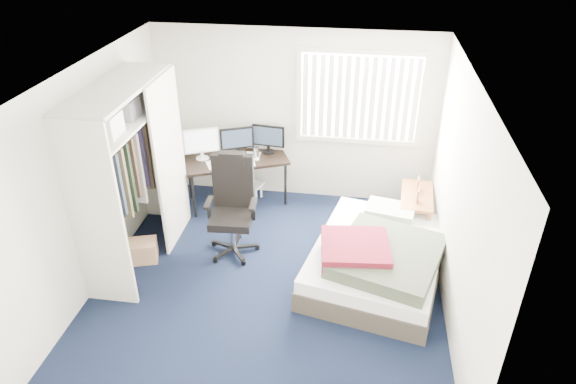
% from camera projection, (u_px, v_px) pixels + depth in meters
% --- Properties ---
extents(ground, '(4.20, 4.20, 0.00)m').
position_uv_depth(ground, '(270.00, 280.00, 6.14)').
color(ground, black).
rests_on(ground, ground).
extents(room_shell, '(4.20, 4.20, 4.20)m').
position_uv_depth(room_shell, '(267.00, 168.00, 5.38)').
color(room_shell, silver).
rests_on(room_shell, ground).
extents(window_assembly, '(1.72, 0.09, 1.32)m').
position_uv_depth(window_assembly, '(360.00, 98.00, 6.97)').
color(window_assembly, white).
rests_on(window_assembly, ground).
extents(closet, '(0.64, 1.84, 2.22)m').
position_uv_depth(closet, '(129.00, 160.00, 5.90)').
color(closet, beige).
rests_on(closet, ground).
extents(desk, '(1.60, 1.20, 1.17)m').
position_uv_depth(desk, '(236.00, 155.00, 7.37)').
color(desk, black).
rests_on(desk, ground).
extents(office_chair, '(0.65, 0.65, 1.31)m').
position_uv_depth(office_chair, '(233.00, 215.00, 6.45)').
color(office_chair, black).
rests_on(office_chair, ground).
extents(footstool, '(0.36, 0.32, 0.25)m').
position_uv_depth(footstool, '(252.00, 187.00, 7.71)').
color(footstool, white).
rests_on(footstool, ground).
extents(nightstand, '(0.47, 0.85, 0.74)m').
position_uv_depth(nightstand, '(417.00, 199.00, 6.81)').
color(nightstand, brown).
rests_on(nightstand, ground).
extents(bed, '(1.83, 2.21, 0.64)m').
position_uv_depth(bed, '(377.00, 258.00, 6.06)').
color(bed, '#383028').
rests_on(bed, ground).
extents(pine_box, '(0.43, 0.37, 0.27)m').
position_uv_depth(pine_box, '(142.00, 251.00, 6.42)').
color(pine_box, '#A27251').
rests_on(pine_box, ground).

